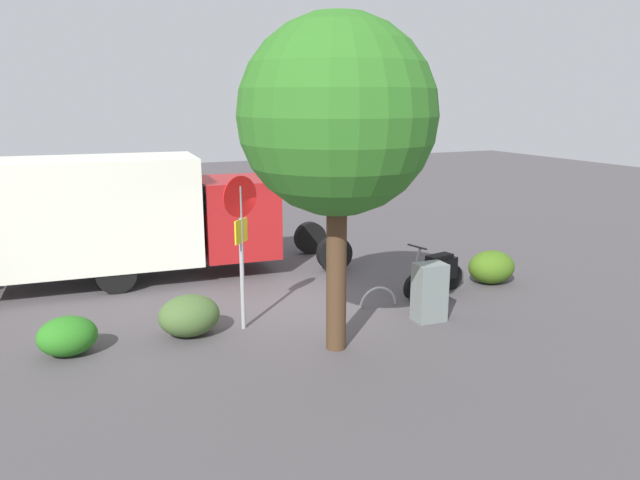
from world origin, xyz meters
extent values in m
plane|color=#494548|center=(0.00, 0.00, 0.00)|extent=(60.00, 60.00, 0.00)
cylinder|color=black|center=(3.44, -2.49, 0.45)|extent=(0.92, 0.32, 0.90)
cylinder|color=black|center=(3.30, -4.39, 0.45)|extent=(0.92, 0.32, 0.90)
cylinder|color=black|center=(-1.82, -2.10, 0.45)|extent=(0.92, 0.32, 0.90)
cylinder|color=black|center=(-1.96, -3.99, 0.45)|extent=(0.92, 0.32, 0.90)
cube|color=white|center=(3.77, -3.47, 1.71)|extent=(4.92, 2.55, 2.52)
cube|color=#A61A1C|center=(0.39, -3.22, 1.40)|extent=(1.95, 2.23, 1.90)
cube|color=black|center=(0.39, -3.22, 2.00)|extent=(1.96, 2.07, 0.60)
cylinder|color=black|center=(-2.43, 0.65, 0.28)|extent=(0.57, 0.22, 0.56)
cylinder|color=black|center=(-3.65, 0.38, 0.28)|extent=(0.57, 0.22, 0.56)
cube|color=black|center=(-3.09, 0.51, 0.56)|extent=(1.14, 0.55, 0.48)
cube|color=black|center=(-3.19, 0.48, 0.83)|extent=(0.69, 0.41, 0.12)
cylinder|color=slate|center=(-2.48, 0.64, 0.83)|extent=(0.29, 0.13, 0.69)
cylinder|color=black|center=(-2.48, 0.64, 1.18)|extent=(0.16, 0.55, 0.04)
cylinder|color=#9E9EA3|center=(1.47, 0.77, 1.37)|extent=(0.08, 0.08, 2.74)
cylinder|color=red|center=(1.47, 0.79, 2.55)|extent=(0.71, 0.32, 0.76)
cube|color=yellow|center=(1.47, 0.79, 1.91)|extent=(0.33, 0.33, 0.44)
cylinder|color=#47301E|center=(0.26, 2.33, 1.44)|extent=(0.35, 0.35, 2.88)
sphere|color=#2C6A20|center=(0.26, 2.33, 4.02)|extent=(3.26, 3.26, 3.26)
cube|color=slate|center=(-2.01, 1.85, 0.58)|extent=(0.63, 0.48, 1.16)
torus|color=#B7B7BC|center=(-1.52, 0.70, 0.00)|extent=(0.85, 0.11, 0.85)
ellipsoid|color=#3F6518|center=(-4.78, 0.36, 0.39)|extent=(1.15, 0.94, 0.78)
ellipsoid|color=#435F2E|center=(2.48, 0.70, 0.39)|extent=(1.13, 0.92, 0.77)
ellipsoid|color=#29721E|center=(4.57, 0.72, 0.34)|extent=(0.99, 0.81, 0.68)
camera|label=1|loc=(4.56, 11.27, 4.29)|focal=33.81mm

